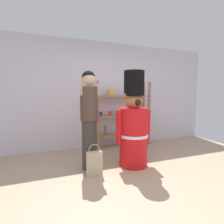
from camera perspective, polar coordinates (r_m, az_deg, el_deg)
The scene contains 6 objects.
ground_plane at distance 2.75m, azimuth 9.40°, elevation -22.70°, with size 6.40×6.40×0.00m, color tan.
back_wall at distance 4.46m, azimuth -4.72°, elevation 5.51°, with size 6.40×0.12×2.60m, color silver.
merchandise_shelf at distance 4.49m, azimuth 3.46°, elevation -0.64°, with size 1.43×0.35×1.63m.
teddy_bear_guard at distance 3.23m, azimuth 7.01°, elevation -4.41°, with size 0.68×0.53×1.73m.
person_shopper at distance 3.06m, azimuth -7.38°, elevation -1.41°, with size 0.32×0.30×1.71m.
shopping_bag at distance 2.97m, azimuth -5.73°, elevation -16.17°, with size 0.24×0.12×0.52m.
Camera 1 is at (-1.24, -2.09, 1.30)m, focal length 28.22 mm.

